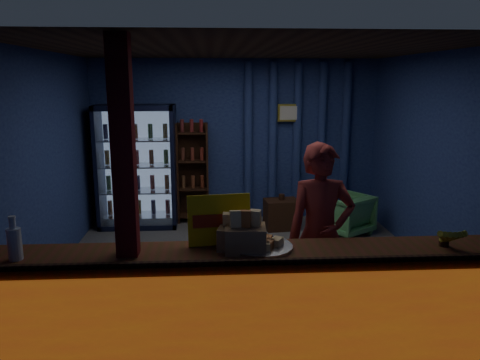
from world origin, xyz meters
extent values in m
plane|color=#515154|center=(0.00, 0.00, 0.00)|extent=(4.60, 4.60, 0.00)
plane|color=navy|center=(0.00, 2.20, 1.30)|extent=(4.60, 0.00, 4.60)
plane|color=navy|center=(0.00, -2.20, 1.30)|extent=(4.60, 0.00, 4.60)
plane|color=navy|center=(-2.30, 0.00, 1.30)|extent=(0.00, 4.40, 4.40)
plane|color=navy|center=(2.30, 0.00, 1.30)|extent=(0.00, 4.40, 4.40)
plane|color=#472D19|center=(0.00, 0.00, 2.60)|extent=(4.60, 4.60, 0.00)
cube|color=brown|center=(0.00, -1.90, 0.47)|extent=(4.40, 0.55, 0.95)
cube|color=red|center=(0.00, -2.19, 0.47)|extent=(4.35, 0.02, 0.81)
cube|color=#372111|center=(0.00, -2.17, 0.97)|extent=(4.40, 0.04, 0.04)
cube|color=maroon|center=(-1.05, -1.90, 1.30)|extent=(0.16, 0.16, 2.60)
cube|color=black|center=(-1.55, 2.12, 0.95)|extent=(1.20, 0.06, 1.90)
cube|color=black|center=(-2.12, 1.85, 0.95)|extent=(0.06, 0.60, 1.90)
cube|color=black|center=(-0.98, 1.85, 0.95)|extent=(0.06, 0.60, 1.90)
cube|color=black|center=(-1.55, 1.85, 1.86)|extent=(1.20, 0.60, 0.08)
cube|color=black|center=(-1.55, 1.85, 0.04)|extent=(1.20, 0.60, 0.08)
cube|color=#99B2D8|center=(-1.55, 2.07, 0.95)|extent=(1.08, 0.02, 1.74)
cube|color=white|center=(-1.55, 1.57, 0.95)|extent=(1.12, 0.02, 1.78)
cube|color=black|center=(-1.55, 1.55, 0.95)|extent=(0.05, 0.05, 1.80)
cube|color=silver|center=(-1.55, 1.85, 0.17)|extent=(1.08, 0.48, 0.02)
cylinder|color=#AC4518|center=(-2.00, 1.85, 0.30)|extent=(0.07, 0.07, 0.22)
cylinder|color=#2D701C|center=(-1.77, 1.85, 0.30)|extent=(0.07, 0.07, 0.22)
cylinder|color=#AD761A|center=(-1.55, 1.85, 0.30)|extent=(0.07, 0.07, 0.22)
cylinder|color=#20164F|center=(-1.32, 1.85, 0.30)|extent=(0.07, 0.07, 0.22)
cylinder|color=maroon|center=(-1.10, 1.85, 0.30)|extent=(0.07, 0.07, 0.22)
cube|color=silver|center=(-1.55, 1.85, 0.57)|extent=(1.08, 0.48, 0.02)
cylinder|color=#2D701C|center=(-2.00, 1.85, 0.70)|extent=(0.07, 0.07, 0.22)
cylinder|color=#AD761A|center=(-1.77, 1.85, 0.70)|extent=(0.07, 0.07, 0.22)
cylinder|color=#20164F|center=(-1.55, 1.85, 0.70)|extent=(0.07, 0.07, 0.22)
cylinder|color=maroon|center=(-1.32, 1.85, 0.70)|extent=(0.07, 0.07, 0.22)
cylinder|color=#AC4518|center=(-1.10, 1.85, 0.70)|extent=(0.07, 0.07, 0.22)
cube|color=silver|center=(-1.55, 1.85, 0.97)|extent=(1.08, 0.48, 0.02)
cylinder|color=#AD761A|center=(-2.00, 1.85, 1.10)|extent=(0.07, 0.07, 0.22)
cylinder|color=#20164F|center=(-1.77, 1.85, 1.10)|extent=(0.07, 0.07, 0.22)
cylinder|color=maroon|center=(-1.55, 1.85, 1.10)|extent=(0.07, 0.07, 0.22)
cylinder|color=#AC4518|center=(-1.32, 1.85, 1.10)|extent=(0.07, 0.07, 0.22)
cylinder|color=#2D701C|center=(-1.10, 1.85, 1.10)|extent=(0.07, 0.07, 0.22)
cube|color=silver|center=(-1.55, 1.85, 1.37)|extent=(1.08, 0.48, 0.02)
cylinder|color=#20164F|center=(-2.00, 1.85, 1.50)|extent=(0.07, 0.07, 0.22)
cylinder|color=maroon|center=(-1.77, 1.85, 1.50)|extent=(0.07, 0.07, 0.22)
cylinder|color=#AC4518|center=(-1.55, 1.85, 1.50)|extent=(0.07, 0.07, 0.22)
cylinder|color=#2D701C|center=(-1.32, 1.85, 1.50)|extent=(0.07, 0.07, 0.22)
cylinder|color=#AD761A|center=(-1.10, 1.85, 1.50)|extent=(0.07, 0.07, 0.22)
cube|color=#372111|center=(-0.70, 2.15, 0.80)|extent=(0.50, 0.02, 1.60)
cube|color=#372111|center=(-0.93, 2.02, 0.80)|extent=(0.03, 0.28, 1.60)
cube|color=#372111|center=(-0.46, 2.02, 0.80)|extent=(0.03, 0.28, 1.60)
cube|color=#372111|center=(-0.70, 2.02, 0.10)|extent=(0.46, 0.26, 0.02)
cube|color=#372111|center=(-0.70, 2.02, 0.55)|extent=(0.46, 0.26, 0.02)
cube|color=#372111|center=(-0.70, 2.02, 1.00)|extent=(0.46, 0.26, 0.02)
cube|color=#372111|center=(-0.70, 2.02, 1.45)|extent=(0.46, 0.26, 0.02)
cylinder|color=navy|center=(0.20, 2.14, 1.30)|extent=(0.14, 0.14, 2.50)
cylinder|color=navy|center=(0.60, 2.14, 1.30)|extent=(0.14, 0.14, 2.50)
cylinder|color=navy|center=(1.00, 2.14, 1.30)|extent=(0.14, 0.14, 2.50)
cylinder|color=navy|center=(1.40, 2.14, 1.30)|extent=(0.14, 0.14, 2.50)
cylinder|color=navy|center=(1.80, 2.14, 1.30)|extent=(0.14, 0.14, 2.50)
cube|color=gold|center=(0.85, 2.10, 1.75)|extent=(0.36, 0.03, 0.28)
cube|color=silver|center=(0.85, 2.08, 1.75)|extent=(0.30, 0.01, 0.22)
imported|color=maroon|center=(0.60, -1.30, 0.86)|extent=(0.64, 0.43, 1.72)
imported|color=#53A75D|center=(1.60, 1.25, 0.30)|extent=(0.90, 0.91, 0.60)
cube|color=#372111|center=(0.67, 1.54, 0.23)|extent=(0.55, 0.43, 0.46)
cylinder|color=#372111|center=(0.67, 1.54, 0.51)|extent=(0.09, 0.09, 0.09)
cube|color=yellow|center=(-0.34, -1.71, 1.16)|extent=(0.52, 0.17, 0.41)
cube|color=#B3270B|center=(-0.34, -1.73, 1.16)|extent=(0.43, 0.09, 0.10)
cylinder|color=silver|center=(-1.88, -1.96, 1.07)|extent=(0.10, 0.10, 0.24)
cylinder|color=silver|center=(-1.88, -1.96, 1.24)|extent=(0.05, 0.05, 0.09)
cylinder|color=white|center=(-1.88, -1.96, 1.28)|extent=(0.05, 0.05, 0.02)
cube|color=#8B6043|center=(-0.14, -1.89, 1.05)|extent=(0.33, 0.28, 0.20)
cube|color=gold|center=(-0.22, -1.89, 1.22)|extent=(0.09, 0.06, 0.13)
cube|color=orange|center=(-0.14, -1.89, 1.22)|extent=(0.09, 0.06, 0.13)
cube|color=gold|center=(-0.07, -1.90, 1.22)|extent=(0.09, 0.06, 0.13)
cube|color=#8B6043|center=(-0.21, -1.83, 1.04)|extent=(0.32, 0.28, 0.18)
cube|color=gold|center=(-0.28, -1.82, 1.19)|extent=(0.08, 0.06, 0.11)
cube|color=orange|center=(-0.21, -1.83, 1.19)|extent=(0.08, 0.06, 0.11)
cube|color=gold|center=(-0.15, -1.84, 1.19)|extent=(0.08, 0.06, 0.11)
cylinder|color=silver|center=(-0.01, -1.84, 0.96)|extent=(0.51, 0.51, 0.03)
cube|color=gold|center=(0.09, -1.84, 1.01)|extent=(0.11, 0.08, 0.06)
cube|color=orange|center=(0.06, -1.77, 1.01)|extent=(0.13, 0.13, 0.06)
cube|color=gold|center=(-0.01, -1.74, 1.01)|extent=(0.08, 0.11, 0.06)
cube|color=orange|center=(-0.09, -1.77, 1.01)|extent=(0.13, 0.13, 0.06)
cube|color=gold|center=(-0.11, -1.84, 1.01)|extent=(0.11, 0.08, 0.06)
cube|color=orange|center=(-0.09, -1.91, 1.01)|extent=(0.13, 0.13, 0.06)
cube|color=gold|center=(-0.01, -1.94, 1.01)|extent=(0.08, 0.11, 0.06)
cube|color=orange|center=(0.06, -1.91, 1.01)|extent=(0.13, 0.13, 0.06)
camera|label=1|loc=(-0.40, -5.36, 2.27)|focal=35.00mm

